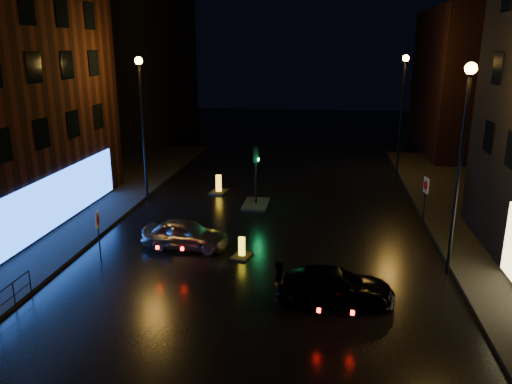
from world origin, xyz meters
TOP-DOWN VIEW (x-y plane):
  - ground at (0.00, 0.00)m, footprint 120.00×120.00m
  - building_far_left at (-16.00, 35.00)m, footprint 8.00×16.00m
  - building_far_right at (15.00, 32.00)m, footprint 8.00×14.00m
  - street_lamp_lfar at (-7.80, 14.00)m, footprint 0.44×0.44m
  - street_lamp_rnear at (7.80, 6.00)m, footprint 0.44×0.44m
  - street_lamp_rfar at (7.80, 22.00)m, footprint 0.44×0.44m
  - traffic_signal at (-1.20, 14.00)m, footprint 1.40×2.40m
  - silver_hatchback at (-3.51, 7.18)m, footprint 4.00×1.83m
  - dark_sedan at (3.19, 3.03)m, footprint 4.45×2.12m
  - bollard_near at (-0.78, 6.49)m, footprint 0.97×1.21m
  - bollard_far at (-3.87, 16.17)m, footprint 1.09×1.45m
  - road_sign_left at (-6.88, 5.52)m, footprint 0.15×0.51m
  - road_sign_right at (7.90, 12.12)m, footprint 0.17×0.59m

SIDE VIEW (x-z plane):
  - ground at x=0.00m, z-range 0.00..0.00m
  - bollard_near at x=-0.78m, z-range -0.26..0.67m
  - bollard_far at x=-3.87m, z-range -0.33..0.84m
  - traffic_signal at x=-1.20m, z-range -1.22..2.23m
  - dark_sedan at x=3.19m, z-range 0.00..1.25m
  - silver_hatchback at x=-3.51m, z-range 0.00..1.33m
  - road_sign_left at x=-6.88m, z-range 0.53..2.64m
  - road_sign_right at x=7.90m, z-range 0.61..3.08m
  - street_lamp_lfar at x=-7.80m, z-range 1.38..9.75m
  - street_lamp_rnear at x=7.80m, z-range 1.38..9.75m
  - street_lamp_rfar at x=7.80m, z-range 1.38..9.75m
  - building_far_right at x=15.00m, z-range 0.00..12.00m
  - building_far_left at x=-16.00m, z-range 0.00..14.00m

